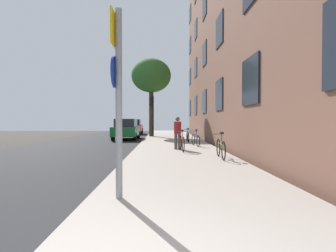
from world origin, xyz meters
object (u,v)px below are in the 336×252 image
at_px(traffic_light, 152,109).
at_px(pedestrian_0, 178,131).
at_px(sign_post, 117,88).
at_px(bicycle_1, 182,143).
at_px(bicycle_3, 188,137).
at_px(bicycle_2, 196,140).
at_px(tree_near, 151,76).
at_px(car_0, 126,129).
at_px(bicycle_4, 176,135).
at_px(bicycle_0, 221,148).
at_px(car_1, 134,127).

height_order(traffic_light, pedestrian_0, traffic_light).
height_order(sign_post, bicycle_1, sign_post).
bearing_deg(bicycle_3, bicycle_2, -86.35).
height_order(tree_near, bicycle_2, tree_near).
bearing_deg(car_0, bicycle_3, -40.04).
bearing_deg(bicycle_3, pedestrian_0, -101.86).
height_order(tree_near, pedestrian_0, tree_near).
xyz_separation_m(bicycle_2, bicycle_4, (-0.82, 4.37, 0.00)).
distance_m(pedestrian_0, car_0, 8.87).
height_order(bicycle_0, car_1, car_1).
xyz_separation_m(traffic_light, bicycle_1, (1.80, -11.12, -2.04)).
bearing_deg(pedestrian_0, car_0, 113.70).
bearing_deg(bicycle_1, traffic_light, 99.19).
distance_m(tree_near, bicycle_4, 7.04).
height_order(bicycle_2, pedestrian_0, pedestrian_0).
xyz_separation_m(bicycle_0, car_1, (-5.27, 19.04, 0.34)).
distance_m(bicycle_3, bicycle_4, 1.79).
xyz_separation_m(tree_near, bicycle_3, (2.63, -6.29, -4.94)).
height_order(pedestrian_0, car_1, pedestrian_0).
bearing_deg(car_1, bicycle_0, -74.53).
relative_size(sign_post, pedestrian_0, 2.16).
distance_m(sign_post, bicycle_0, 5.94).
bearing_deg(car_1, sign_post, -84.48).
bearing_deg(car_0, bicycle_0, -65.98).
height_order(tree_near, bicycle_1, tree_near).
relative_size(bicycle_0, bicycle_2, 1.14).
relative_size(bicycle_0, car_0, 0.39).
xyz_separation_m(bicycle_1, bicycle_2, (0.93, 2.39, -0.03)).
relative_size(bicycle_0, pedestrian_0, 1.13).
xyz_separation_m(tree_near, pedestrian_0, (1.71, -10.64, -4.39)).
distance_m(bicycle_1, car_0, 9.61).
distance_m(bicycle_1, car_1, 17.19).
height_order(bicycle_0, pedestrian_0, pedestrian_0).
bearing_deg(bicycle_2, bicycle_4, 100.56).
bearing_deg(bicycle_2, car_0, 125.74).
distance_m(bicycle_2, car_0, 7.97).
bearing_deg(traffic_light, bicycle_4, -66.25).
xyz_separation_m(bicycle_0, bicycle_1, (-1.26, 2.33, 0.00)).
xyz_separation_m(bicycle_2, pedestrian_0, (-1.09, -1.65, 0.55)).
relative_size(car_0, car_1, 1.11).
height_order(bicycle_1, bicycle_2, bicycle_1).
bearing_deg(car_1, bicycle_2, -70.98).
bearing_deg(traffic_light, car_0, -130.30).
bearing_deg(tree_near, bicycle_1, -80.67).
xyz_separation_m(traffic_light, bicycle_0, (3.06, -13.44, -2.04)).
bearing_deg(bicycle_1, bicycle_4, 89.02).
bearing_deg(tree_near, bicycle_2, -72.69).
height_order(bicycle_1, car_0, car_0).
bearing_deg(bicycle_2, bicycle_1, -111.29).
bearing_deg(car_1, tree_near, -68.17).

